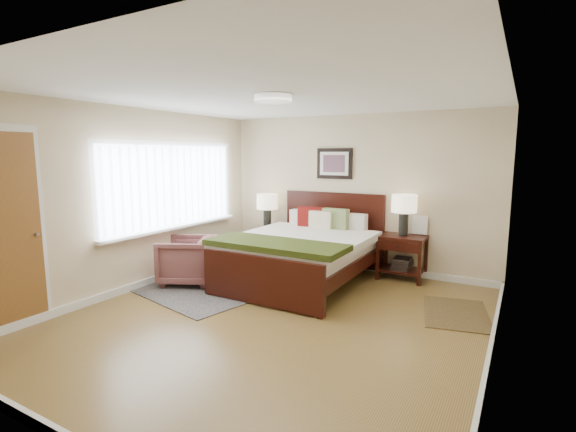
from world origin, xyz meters
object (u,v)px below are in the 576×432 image
object	(u,v)px
nightstand_left	(267,235)
nightstand_right	(402,253)
lamp_right	(404,207)
bed	(303,245)
rug_persian	(233,278)
lamp_left	(267,204)
armchair	(187,260)

from	to	relation	value
nightstand_left	nightstand_right	distance (m)	2.40
nightstand_right	lamp_right	xyz separation A→B (m)	(0.00, 0.01, 0.70)
bed	rug_persian	distance (m)	1.21
lamp_right	rug_persian	bearing A→B (deg)	-150.20
nightstand_left	rug_persian	bearing A→B (deg)	-81.51
bed	lamp_left	world-z (taller)	bed
lamp_left	bed	bearing A→B (deg)	-36.88
rug_persian	lamp_right	bearing A→B (deg)	42.08
armchair	rug_persian	xyz separation A→B (m)	(0.45, 0.49, -0.34)
bed	nightstand_right	size ratio (longest dim) A/B	3.38
bed	nightstand_left	xyz separation A→B (m)	(-1.19, 0.87, -0.12)
bed	lamp_right	distance (m)	1.60
lamp_right	armchair	world-z (taller)	lamp_right
bed	lamp_right	bearing A→B (deg)	36.14
bed	rug_persian	size ratio (longest dim) A/B	0.85
nightstand_right	rug_persian	xyz separation A→B (m)	(-2.22, -1.26, -0.39)
nightstand_left	lamp_left	bearing A→B (deg)	90.00
lamp_left	lamp_right	bearing A→B (deg)	0.00
bed	armchair	xyz separation A→B (m)	(-1.45, -0.87, -0.22)
bed	lamp_right	xyz separation A→B (m)	(1.22, 0.89, 0.54)
bed	lamp_left	xyz separation A→B (m)	(-1.19, 0.89, 0.44)
nightstand_right	lamp_left	distance (m)	2.48
nightstand_right	lamp_left	bearing A→B (deg)	179.68
bed	nightstand_right	bearing A→B (deg)	35.73
bed	nightstand_right	xyz separation A→B (m)	(1.22, 0.88, -0.16)
nightstand_left	lamp_left	distance (m)	0.56
nightstand_right	nightstand_left	bearing A→B (deg)	-179.84
armchair	nightstand_right	bearing A→B (deg)	96.86
nightstand_right	lamp_left	size ratio (longest dim) A/B	1.10
nightstand_left	armchair	world-z (taller)	armchair
lamp_right	armchair	bearing A→B (deg)	-146.62
bed	rug_persian	xyz separation A→B (m)	(-1.00, -0.38, -0.56)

